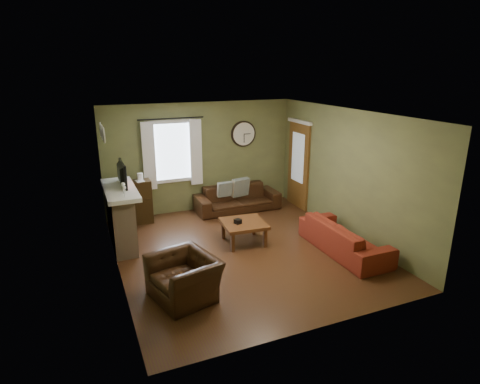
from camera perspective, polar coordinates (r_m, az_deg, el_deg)
name	(u,v)px	position (r m, az deg, el deg)	size (l,w,h in m)	color
floor	(243,250)	(7.80, 0.46, -8.29)	(4.60, 5.20, 0.00)	#422514
ceiling	(244,114)	(7.07, 0.51, 11.06)	(4.60, 5.20, 0.00)	white
wall_left	(113,201)	(6.80, -17.63, -1.27)	(0.00, 5.20, 2.60)	#63693C
wall_right	(347,173)	(8.47, 14.95, 2.59)	(0.00, 5.20, 2.60)	#63693C
wall_back	(201,157)	(9.70, -5.60, 4.94)	(4.60, 0.00, 2.60)	#63693C
wall_front	(325,240)	(5.19, 11.95, -6.68)	(4.60, 0.00, 2.60)	#63693C
fireplace	(121,219)	(8.15, -16.58, -3.69)	(0.40, 1.40, 1.10)	tan
firebox	(132,229)	(8.25, -15.12, -5.15)	(0.04, 0.60, 0.55)	black
mantel	(120,190)	(7.96, -16.73, 0.30)	(0.58, 1.60, 0.08)	white
tv	(119,177)	(8.05, -16.84, 2.06)	(0.60, 0.08, 0.35)	black
tv_screen	(123,174)	(8.04, -16.31, 2.51)	(0.02, 0.62, 0.36)	#994C3F
medallion_left	(104,135)	(7.36, -18.79, 7.65)	(0.28, 0.28, 0.03)	white
medallion_mid	(102,132)	(7.71, -19.01, 8.03)	(0.28, 0.28, 0.03)	white
medallion_right	(101,130)	(8.05, -19.21, 8.38)	(0.28, 0.28, 0.03)	white
window_pane	(172,151)	(9.46, -9.66, 5.70)	(1.00, 0.02, 1.30)	silver
curtain_rod	(171,118)	(9.24, -9.76, 10.27)	(0.03, 0.03, 1.50)	black
curtain_left	(149,156)	(9.27, -12.82, 4.96)	(0.28, 0.04, 1.55)	white
curtain_right	(196,153)	(9.51, -6.27, 5.60)	(0.28, 0.04, 1.55)	white
wall_clock	(244,134)	(9.93, 0.53, 8.26)	(0.64, 0.06, 0.64)	white
door	(298,166)	(9.99, 8.31, 3.75)	(0.05, 0.90, 2.10)	brown
bookshelf	(133,203)	(9.21, -15.02, -1.48)	(0.83, 0.35, 0.98)	black
book	(136,183)	(8.99, -14.56, 1.23)	(0.17, 0.23, 0.02)	#512C15
sofa_brown	(237,198)	(9.81, -0.39, -0.90)	(2.04, 0.80, 0.60)	black
pillow_left	(225,189)	(9.67, -2.21, 0.39)	(0.36, 0.11, 0.36)	slate
pillow_right	(240,187)	(9.83, 0.04, 0.68)	(0.45, 0.13, 0.45)	slate
sofa_red	(344,237)	(7.89, 14.59, -6.23)	(2.01, 0.79, 0.59)	maroon
armchair	(184,277)	(6.27, -7.94, -11.95)	(1.00, 0.88, 0.65)	black
coffee_table	(244,232)	(8.04, 0.51, -5.75)	(0.82, 0.82, 0.44)	#512C15
tissue_box	(238,225)	(7.89, -0.32, -4.78)	(0.12, 0.12, 0.09)	black
wine_glass_a	(124,191)	(7.35, -16.12, 0.07)	(0.07, 0.07, 0.19)	white
wine_glass_b	(123,188)	(7.50, -16.28, 0.49)	(0.08, 0.08, 0.22)	white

